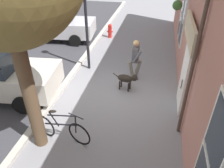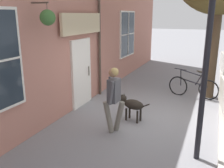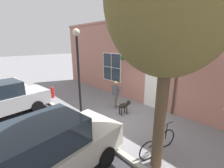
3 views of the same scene
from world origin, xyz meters
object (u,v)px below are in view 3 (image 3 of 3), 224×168
object	(u,v)px
street_tree_by_curb	(171,7)
leaning_bicycle	(158,143)
parked_car_nearest_curb	(0,100)
fire_hydrant	(52,92)
parked_car_mid_block	(45,152)
pedestrian_walking	(116,92)
dog_on_leash	(124,106)
street_lamp	(78,61)

from	to	relation	value
street_tree_by_curb	leaning_bicycle	size ratio (longest dim) A/B	3.70
parked_car_nearest_curb	fire_hydrant	distance (m)	3.13
parked_car_nearest_curb	parked_car_mid_block	world-z (taller)	same
leaning_bicycle	pedestrian_walking	bearing A→B (deg)	-113.15
dog_on_leash	parked_car_nearest_curb	xyz separation A→B (m)	(4.71, -4.13, 0.41)
dog_on_leash	leaning_bicycle	world-z (taller)	leaning_bicycle
leaning_bicycle	street_lamp	xyz separation A→B (m)	(0.49, -4.03, 2.45)
pedestrian_walking	street_tree_by_curb	distance (m)	5.52
street_lamp	pedestrian_walking	bearing A→B (deg)	166.87
parked_car_mid_block	street_lamp	size ratio (longest dim) A/B	1.05
street_tree_by_curb	dog_on_leash	bearing A→B (deg)	-121.46
street_lamp	dog_on_leash	bearing A→B (deg)	144.94
pedestrian_walking	fire_hydrant	bearing A→B (deg)	-65.32
street_tree_by_curb	parked_car_nearest_curb	xyz separation A→B (m)	(2.89, -7.10, -3.56)
street_tree_by_curb	fire_hydrant	size ratio (longest dim) A/B	8.27
street_tree_by_curb	leaning_bicycle	world-z (taller)	street_tree_by_curb
pedestrian_walking	leaning_bicycle	size ratio (longest dim) A/B	0.94
parked_car_mid_block	street_lamp	xyz separation A→B (m)	(-2.63, -2.51, 1.95)
street_lamp	parked_car_nearest_curb	bearing A→B (deg)	-44.72
pedestrian_walking	street_tree_by_curb	world-z (taller)	street_tree_by_curb
dog_on_leash	parked_car_mid_block	world-z (taller)	parked_car_mid_block
street_tree_by_curb	fire_hydrant	xyz separation A→B (m)	(-0.08, -7.97, -4.04)
leaning_bicycle	parked_car_mid_block	distance (m)	3.50
dog_on_leash	street_tree_by_curb	xyz separation A→B (m)	(1.82, 2.97, 3.97)
parked_car_nearest_curb	street_lamp	xyz separation A→B (m)	(-2.88, 2.85, 1.95)
fire_hydrant	street_tree_by_curb	bearing A→B (deg)	89.45
pedestrian_walking	leaning_bicycle	world-z (taller)	pedestrian_walking
pedestrian_walking	street_lamp	world-z (taller)	street_lamp
dog_on_leash	street_tree_by_curb	bearing A→B (deg)	58.54
leaning_bicycle	parked_car_nearest_curb	distance (m)	7.67
street_lamp	fire_hydrant	bearing A→B (deg)	-91.35
street_tree_by_curb	leaning_bicycle	bearing A→B (deg)	-154.48
parked_car_nearest_curb	fire_hydrant	bearing A→B (deg)	-163.71
parked_car_nearest_curb	street_lamp	distance (m)	4.49
pedestrian_walking	parked_car_nearest_curb	xyz separation A→B (m)	(4.89, -3.32, -0.08)
dog_on_leash	street_lamp	bearing A→B (deg)	-35.06
pedestrian_walking	dog_on_leash	distance (m)	0.97
dog_on_leash	parked_car_mid_block	size ratio (longest dim) A/B	0.22
dog_on_leash	fire_hydrant	distance (m)	5.29
leaning_bicycle	street_lamp	bearing A→B (deg)	-83.05
parked_car_nearest_curb	leaning_bicycle	bearing A→B (deg)	116.10
street_tree_by_curb	fire_hydrant	bearing A→B (deg)	-90.55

